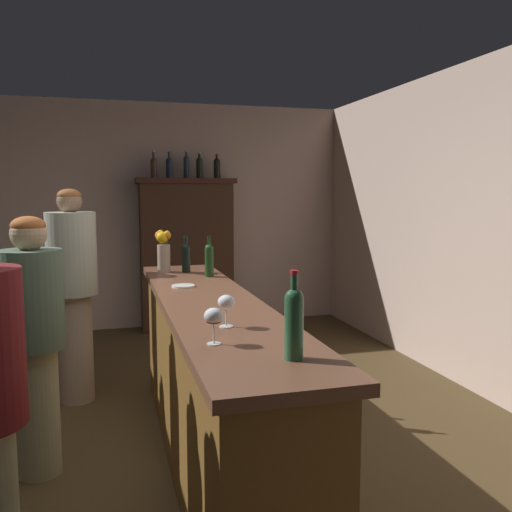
{
  "coord_description": "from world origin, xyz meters",
  "views": [
    {
      "loc": [
        -0.21,
        -3.14,
        1.65
      ],
      "look_at": [
        0.68,
        0.08,
        1.26
      ],
      "focal_mm": 38.02,
      "sensor_mm": 36.0,
      "label": 1
    }
  ],
  "objects_px": {
    "display_bottle_midright": "(199,167)",
    "patron_by_cabinet": "(33,335)",
    "cheese_plate": "(183,286)",
    "display_bottle_midleft": "(169,167)",
    "display_bottle_right": "(217,167)",
    "display_bottle_left": "(154,166)",
    "display_bottle_center": "(186,166)",
    "wine_glass_mid": "(226,303)",
    "patron_redhead": "(73,287)",
    "wine_bottle_syrah": "(209,259)",
    "wine_glass_front": "(214,318)",
    "flower_arrangement": "(163,249)",
    "display_cabinet": "(187,252)",
    "bar_counter": "(211,384)",
    "wine_bottle_chardonnay": "(186,256)",
    "wine_bottle_rose": "(294,320)"
  },
  "relations": [
    {
      "from": "flower_arrangement",
      "to": "patron_redhead",
      "type": "xyz_separation_m",
      "value": [
        -0.69,
        0.16,
        -0.3
      ]
    },
    {
      "from": "flower_arrangement",
      "to": "patron_redhead",
      "type": "bearing_deg",
      "value": 167.26
    },
    {
      "from": "display_cabinet",
      "to": "flower_arrangement",
      "type": "height_order",
      "value": "display_cabinet"
    },
    {
      "from": "cheese_plate",
      "to": "patron_redhead",
      "type": "bearing_deg",
      "value": 130.68
    },
    {
      "from": "patron_by_cabinet",
      "to": "patron_redhead",
      "type": "height_order",
      "value": "patron_redhead"
    },
    {
      "from": "display_bottle_midright",
      "to": "patron_by_cabinet",
      "type": "bearing_deg",
      "value": -115.36
    },
    {
      "from": "wine_bottle_syrah",
      "to": "wine_glass_front",
      "type": "bearing_deg",
      "value": -99.99
    },
    {
      "from": "display_bottle_midright",
      "to": "wine_bottle_syrah",
      "type": "bearing_deg",
      "value": -98.15
    },
    {
      "from": "display_bottle_midleft",
      "to": "display_bottle_right",
      "type": "height_order",
      "value": "display_bottle_midleft"
    },
    {
      "from": "wine_bottle_chardonnay",
      "to": "wine_glass_front",
      "type": "bearing_deg",
      "value": -95.02
    },
    {
      "from": "wine_glass_front",
      "to": "display_bottle_midright",
      "type": "height_order",
      "value": "display_bottle_midright"
    },
    {
      "from": "bar_counter",
      "to": "patron_by_cabinet",
      "type": "distance_m",
      "value": 1.06
    },
    {
      "from": "wine_bottle_rose",
      "to": "display_bottle_midleft",
      "type": "xyz_separation_m",
      "value": [
        0.07,
        4.61,
        0.77
      ]
    },
    {
      "from": "display_bottle_midleft",
      "to": "patron_redhead",
      "type": "distance_m",
      "value": 2.52
    },
    {
      "from": "display_bottle_midright",
      "to": "display_bottle_midleft",
      "type": "bearing_deg",
      "value": -180.0
    },
    {
      "from": "flower_arrangement",
      "to": "display_bottle_left",
      "type": "distance_m",
      "value": 2.34
    },
    {
      "from": "wine_glass_front",
      "to": "display_bottle_midright",
      "type": "distance_m",
      "value": 4.46
    },
    {
      "from": "display_bottle_right",
      "to": "patron_by_cabinet",
      "type": "distance_m",
      "value": 3.81
    },
    {
      "from": "patron_by_cabinet",
      "to": "flower_arrangement",
      "type": "bearing_deg",
      "value": 56.45
    },
    {
      "from": "display_bottle_midright",
      "to": "wine_glass_mid",
      "type": "bearing_deg",
      "value": -97.96
    },
    {
      "from": "display_bottle_left",
      "to": "display_bottle_right",
      "type": "height_order",
      "value": "display_bottle_left"
    },
    {
      "from": "wine_glass_mid",
      "to": "display_bottle_midleft",
      "type": "xyz_separation_m",
      "value": [
        0.21,
        4.06,
        0.81
      ]
    },
    {
      "from": "wine_glass_mid",
      "to": "wine_bottle_rose",
      "type": "bearing_deg",
      "value": -75.86
    },
    {
      "from": "display_bottle_midleft",
      "to": "display_bottle_midright",
      "type": "relative_size",
      "value": 1.01
    },
    {
      "from": "wine_bottle_rose",
      "to": "display_cabinet",
      "type": "bearing_deg",
      "value": 86.74
    },
    {
      "from": "display_cabinet",
      "to": "wine_glass_mid",
      "type": "relative_size",
      "value": 12.01
    },
    {
      "from": "wine_glass_front",
      "to": "display_bottle_right",
      "type": "height_order",
      "value": "display_bottle_right"
    },
    {
      "from": "wine_glass_mid",
      "to": "patron_by_cabinet",
      "type": "height_order",
      "value": "patron_by_cabinet"
    },
    {
      "from": "wine_bottle_syrah",
      "to": "display_bottle_midright",
      "type": "xyz_separation_m",
      "value": [
        0.36,
        2.55,
        0.79
      ]
    },
    {
      "from": "wine_glass_mid",
      "to": "display_bottle_right",
      "type": "relative_size",
      "value": 0.52
    },
    {
      "from": "wine_bottle_syrah",
      "to": "wine_bottle_rose",
      "type": "height_order",
      "value": "wine_bottle_rose"
    },
    {
      "from": "display_bottle_midright",
      "to": "patron_redhead",
      "type": "relative_size",
      "value": 0.18
    },
    {
      "from": "display_bottle_left",
      "to": "cheese_plate",
      "type": "bearing_deg",
      "value": -91.46
    },
    {
      "from": "wine_bottle_syrah",
      "to": "cheese_plate",
      "type": "height_order",
      "value": "wine_bottle_syrah"
    },
    {
      "from": "display_cabinet",
      "to": "display_bottle_midright",
      "type": "height_order",
      "value": "display_bottle_midright"
    },
    {
      "from": "flower_arrangement",
      "to": "display_bottle_center",
      "type": "height_order",
      "value": "display_bottle_center"
    },
    {
      "from": "wine_bottle_syrah",
      "to": "cheese_plate",
      "type": "bearing_deg",
      "value": -122.68
    },
    {
      "from": "wine_bottle_chardonnay",
      "to": "flower_arrangement",
      "type": "distance_m",
      "value": 0.19
    },
    {
      "from": "wine_bottle_rose",
      "to": "patron_by_cabinet",
      "type": "xyz_separation_m",
      "value": [
        -1.09,
        1.41,
        -0.35
      ]
    },
    {
      "from": "display_cabinet",
      "to": "display_bottle_midleft",
      "type": "xyz_separation_m",
      "value": [
        -0.19,
        -0.0,
        1.01
      ]
    },
    {
      "from": "display_cabinet",
      "to": "display_bottle_right",
      "type": "xyz_separation_m",
      "value": [
        0.38,
        -0.0,
        1.01
      ]
    },
    {
      "from": "wine_glass_mid",
      "to": "patron_redhead",
      "type": "distance_m",
      "value": 2.16
    },
    {
      "from": "cheese_plate",
      "to": "display_bottle_midright",
      "type": "distance_m",
      "value": 3.14
    },
    {
      "from": "display_bottle_left",
      "to": "display_bottle_center",
      "type": "distance_m",
      "value": 0.38
    },
    {
      "from": "wine_glass_front",
      "to": "wine_bottle_chardonnay",
      "type": "bearing_deg",
      "value": 84.98
    },
    {
      "from": "flower_arrangement",
      "to": "display_bottle_midright",
      "type": "xyz_separation_m",
      "value": [
        0.67,
        2.22,
        0.74
      ]
    },
    {
      "from": "display_cabinet",
      "to": "patron_by_cabinet",
      "type": "xyz_separation_m",
      "value": [
        -1.35,
        -3.2,
        -0.11
      ]
    },
    {
      "from": "flower_arrangement",
      "to": "display_bottle_midright",
      "type": "bearing_deg",
      "value": 73.26
    },
    {
      "from": "wine_glass_mid",
      "to": "display_bottle_center",
      "type": "relative_size",
      "value": 0.47
    },
    {
      "from": "cheese_plate",
      "to": "patron_by_cabinet",
      "type": "bearing_deg",
      "value": -163.55
    }
  ]
}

